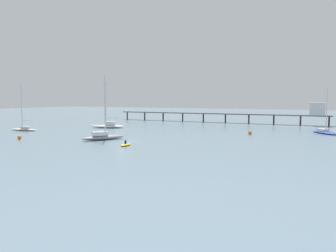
{
  "coord_description": "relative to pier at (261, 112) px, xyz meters",
  "views": [
    {
      "loc": [
        34.68,
        -51.13,
        8.23
      ],
      "look_at": [
        0.0,
        19.42,
        1.5
      ],
      "focal_mm": 34.59,
      "sensor_mm": 36.0,
      "label": 1
    }
  ],
  "objects": [
    {
      "name": "dinghy_yellow",
      "position": [
        -12.27,
        -59.96,
        -3.71
      ],
      "size": [
        1.37,
        2.8,
        1.14
      ],
      "color": "yellow",
      "rests_on": "ground_plane"
    },
    {
      "name": "sailboat_blue",
      "position": [
        18.6,
        -23.14,
        -3.33
      ],
      "size": [
        6.74,
        7.71,
        10.7
      ],
      "color": "#2D4CB7",
      "rests_on": "ground_plane"
    },
    {
      "name": "sailboat_white",
      "position": [
        -35.65,
        -33.43,
        -3.16
      ],
      "size": [
        9.68,
        5.98,
        12.76
      ],
      "color": "white",
      "rests_on": "ground_plane"
    },
    {
      "name": "sailboat_cream",
      "position": [
        -50.08,
        -49.42,
        -3.21
      ],
      "size": [
        7.94,
        2.82,
        11.85
      ],
      "color": "beige",
      "rests_on": "ground_plane"
    },
    {
      "name": "ground_plane",
      "position": [
        -15.72,
        -55.59,
        -3.92
      ],
      "size": [
        400.0,
        400.0,
        0.0
      ],
      "primitive_type": "plane",
      "color": "slate"
    },
    {
      "name": "mooring_buoy_mid",
      "position": [
        -36.37,
        -61.97,
        -3.52
      ],
      "size": [
        0.8,
        0.8,
        0.8
      ],
      "primitive_type": "sphere",
      "color": "orange",
      "rests_on": "ground_plane"
    },
    {
      "name": "sailboat_gray",
      "position": [
        -20.86,
        -55.12,
        -3.14
      ],
      "size": [
        6.4,
        8.52,
        12.87
      ],
      "color": "gray",
      "rests_on": "ground_plane"
    },
    {
      "name": "mooring_buoy_inner",
      "position": [
        3.37,
        -32.48,
        -3.49
      ],
      "size": [
        0.85,
        0.85,
        0.85
      ],
      "primitive_type": "sphere",
      "color": "orange",
      "rests_on": "ground_plane"
    },
    {
      "name": "pier",
      "position": [
        0.0,
        0.0,
        0.0
      ],
      "size": [
        72.83,
        4.27,
        6.95
      ],
      "color": "#4C4C51",
      "rests_on": "ground_plane"
    }
  ]
}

